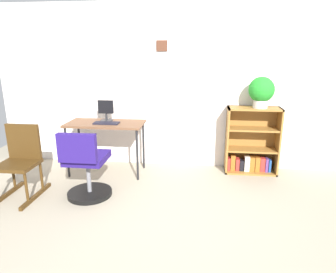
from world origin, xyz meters
TOP-DOWN VIEW (x-y plane):
  - ground_plane at (0.00, 0.00)m, footprint 6.24×6.24m
  - wall_back at (-0.00, 2.15)m, footprint 5.20×0.12m
  - desk at (-0.88, 1.68)m, footprint 1.04×0.51m
  - monitor at (-0.89, 1.79)m, footprint 0.22×0.17m
  - keyboard at (-0.84, 1.62)m, footprint 0.34×0.15m
  - office_chair at (-0.88, 0.91)m, footprint 0.52×0.55m
  - rocking_chair at (-1.66, 0.91)m, footprint 0.42×0.64m
  - bookshelf_low at (1.12, 1.95)m, footprint 0.71×0.30m
  - potted_plant_on_shelf at (1.19, 1.90)m, footprint 0.34×0.34m

SIDE VIEW (x-z plane):
  - ground_plane at x=0.00m, z-range 0.00..0.00m
  - office_chair at x=-0.88m, z-range -0.05..0.77m
  - bookshelf_low at x=1.12m, z-range -0.06..0.86m
  - rocking_chair at x=-1.66m, z-range 0.01..0.85m
  - desk at x=-0.88m, z-range 0.30..1.02m
  - keyboard at x=-0.84m, z-range 0.72..0.74m
  - monitor at x=-0.89m, z-range 0.71..1.00m
  - potted_plant_on_shelf at x=1.19m, z-range 0.94..1.36m
  - wall_back at x=0.00m, z-range 0.00..2.31m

